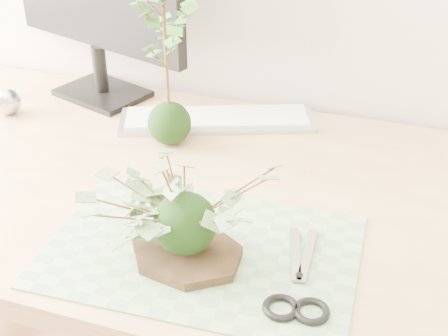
{
  "coord_description": "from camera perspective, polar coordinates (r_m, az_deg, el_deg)",
  "views": [
    {
      "loc": [
        0.26,
        0.39,
        1.32
      ],
      "look_at": [
        0.0,
        1.14,
        0.84
      ],
      "focal_mm": 50.0,
      "sensor_mm": 36.0,
      "label": 1
    }
  ],
  "objects": [
    {
      "name": "scissors",
      "position": [
        0.85,
        6.41,
        -11.49
      ],
      "size": [
        0.1,
        0.2,
        0.01
      ],
      "rotation": [
        0.0,
        0.0,
        0.16
      ],
      "color": "gray",
      "rests_on": "cutting_mat"
    },
    {
      "name": "foil_ball",
      "position": [
        1.38,
        -19.21,
        5.78
      ],
      "size": [
        0.06,
        0.06,
        0.06
      ],
      "primitive_type": "sphere",
      "color": "silver",
      "rests_on": "desk"
    },
    {
      "name": "ivy_kokedama",
      "position": [
        0.85,
        -3.66,
        -2.77
      ],
      "size": [
        0.26,
        0.26,
        0.18
      ],
      "rotation": [
        0.0,
        0.0,
        -0.02
      ],
      "color": "black",
      "rests_on": "stone_dish"
    },
    {
      "name": "maple_kokedama",
      "position": [
        1.11,
        -5.5,
        13.38
      ],
      "size": [
        0.23,
        0.23,
        0.35
      ],
      "rotation": [
        0.0,
        0.0,
        -0.28
      ],
      "color": "black",
      "rests_on": "desk"
    },
    {
      "name": "stone_dish",
      "position": [
        0.91,
        -3.46,
        -7.76
      ],
      "size": [
        0.2,
        0.2,
        0.01
      ],
      "primitive_type": "cylinder",
      "rotation": [
        0.0,
        0.0,
        -0.18
      ],
      "color": "black",
      "rests_on": "cutting_mat"
    },
    {
      "name": "desk",
      "position": [
        1.13,
        -3.2,
        -5.12
      ],
      "size": [
        1.6,
        0.7,
        0.74
      ],
      "color": "tan",
      "rests_on": "ground_plane"
    },
    {
      "name": "cutting_mat",
      "position": [
        0.92,
        -2.01,
        -7.55
      ],
      "size": [
        0.46,
        0.32,
        0.0
      ],
      "primitive_type": "cube",
      "rotation": [
        0.0,
        0.0,
        0.05
      ],
      "color": "#608A5C",
      "rests_on": "desk"
    },
    {
      "name": "keyboard",
      "position": [
        1.28,
        -0.66,
        4.51
      ],
      "size": [
        0.41,
        0.25,
        0.02
      ],
      "rotation": [
        0.0,
        0.0,
        0.37
      ],
      "color": "#AEAEB2",
      "rests_on": "desk"
    }
  ]
}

